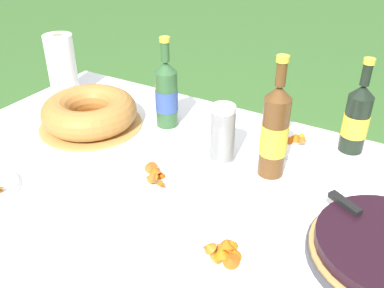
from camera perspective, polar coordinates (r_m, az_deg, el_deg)
garden_table at (r=1.26m, az=-1.15°, el=-7.13°), size 1.65×0.99×0.68m
tablecloth at (r=1.23m, az=-1.17°, el=-5.34°), size 1.66×1.00×0.10m
serving_knife at (r=1.05m, az=24.06°, el=-10.59°), size 0.34×0.21×0.01m
bundt_cake at (r=1.52m, az=-13.51°, el=4.14°), size 0.36×0.36×0.11m
cup_stack at (r=1.26m, az=4.09°, el=1.24°), size 0.07×0.07×0.19m
cider_bottle_green at (r=1.46m, az=-3.42°, el=6.67°), size 0.08×0.08×0.31m
cider_bottle_amber at (r=1.20m, az=10.96°, el=1.61°), size 0.08×0.08×0.36m
juice_bottle_red at (r=1.40m, az=21.10°, el=3.21°), size 0.08×0.08×0.30m
snack_plate_near at (r=0.99m, az=4.37°, el=-14.34°), size 0.19×0.19×0.07m
snack_plate_right at (r=1.22m, az=-5.25°, el=-4.47°), size 0.21×0.21×0.06m
snack_plate_far at (r=1.42m, az=12.35°, el=0.55°), size 0.20×0.20×0.05m
paper_towel_roll at (r=1.77m, az=-16.97°, el=9.96°), size 0.11×0.11×0.24m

